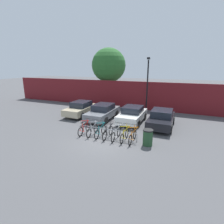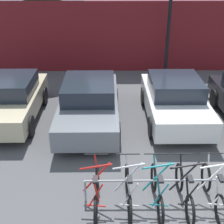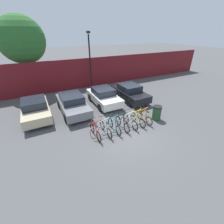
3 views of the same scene
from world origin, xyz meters
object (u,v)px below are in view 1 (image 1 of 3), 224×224
Objects in this scene: bike_rack at (108,130)px; car_grey at (103,112)px; tree_behind_hoarding at (109,66)px; bicycle_black at (108,132)px; lamp_post at (147,82)px; car_white at (132,114)px; car_black at (161,118)px; bicycle_yellow at (124,135)px; bicycle_orange at (133,136)px; bicycle_white at (116,134)px; trash_bin at (148,137)px; bicycle_red at (84,129)px; bicycle_teal at (100,131)px; bicycle_silver at (93,130)px; car_beige at (81,108)px.

bike_rack is 4.29m from car_grey.
tree_behind_hoarding is at bearing 113.71° from bike_rack.
bicycle_black is 8.50m from lamp_post.
car_white is at bearing 81.33° from bike_rack.
lamp_post is at bearing 117.25° from car_black.
bicycle_black and bicycle_yellow have the same top height.
tree_behind_hoarding reaches higher than bicycle_black.
lamp_post is (-0.86, 7.97, 2.80)m from bicycle_orange.
bicycle_white is 4.53m from car_black.
bicycle_yellow is at bearing 175.87° from trash_bin.
bicycle_red is 4.66m from trash_bin.
bike_rack is at bearing -97.04° from lamp_post.
bicycle_black is 4.09m from car_white.
bicycle_red is at bearing -175.35° from bike_rack.
bicycle_orange is 1.02m from trash_bin.
bike_rack is 0.69m from bicycle_white.
bicycle_teal is 1.80m from bicycle_yellow.
tree_behind_hoarding is at bearing 119.46° from bicycle_yellow.
lamp_post is at bearing 99.96° from bicycle_orange.
car_grey is (-2.84, 3.84, 0.31)m from bicycle_white.
bicycle_yellow is at bearing -176.20° from bicycle_orange.
car_black reaches higher than trash_bin.
bicycle_silver is 0.24× the size of tree_behind_hoarding.
bicycle_teal is 12.38m from tree_behind_hoarding.
bicycle_yellow is at bearing -2.39° from bicycle_silver.
car_black is at bearing 75.06° from bicycle_orange.
bicycle_silver is at bearing 176.46° from bicycle_black.
car_white is (1.13, 4.05, 0.31)m from bicycle_teal.
car_black reaches higher than bicycle_white.
lamp_post reaches higher than car_grey.
car_white reaches higher than trash_bin.
bike_rack is at bearing 15.68° from bicycle_teal.
bicycle_black is at bearing 3.32° from bicycle_red.
bicycle_red is 1.00× the size of bicycle_silver.
bicycle_black is (1.20, 0.00, 0.00)m from bicycle_silver.
bicycle_black is at bearing 0.17° from bicycle_teal.
bicycle_yellow is at bearing 0.41° from bicycle_white.
car_white is 9.51m from tree_behind_hoarding.
bicycle_white is 1.66× the size of trash_bin.
car_grey is (-0.35, 3.84, 0.31)m from bicycle_red.
bicycle_white is 1.16m from bicycle_orange.
bicycle_orange reaches higher than bike_rack.
bicycle_black is 0.39× the size of car_grey.
bicycle_yellow is (0.60, 0.00, 0.00)m from bicycle_white.
bicycle_yellow is at bearing -34.50° from car_beige.
bicycle_silver is 1.00× the size of bicycle_white.
bicycle_black is 1.66× the size of trash_bin.
car_white reaches higher than bicycle_yellow.
bicycle_orange is at bearing -32.18° from car_beige.
bicycle_black is 0.30× the size of lamp_post.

